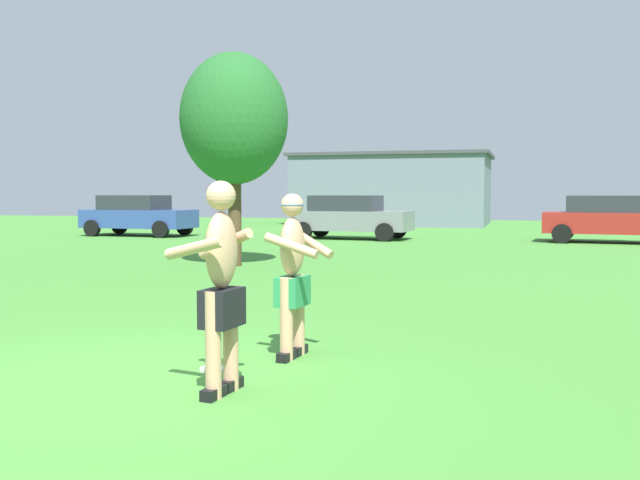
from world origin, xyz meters
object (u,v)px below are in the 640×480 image
object	(u,v)px
frisbee	(213,369)
player_with_cap	(293,268)
player_in_black	(221,281)
car_red_far_end	(610,218)
car_gray_near_post	(350,216)
tree_right_field	(234,120)
car_blue_mid_lot	(138,215)

from	to	relation	value
frisbee	player_with_cap	bearing A→B (deg)	51.82
player_in_black	car_red_far_end	distance (m)	20.83
car_gray_near_post	tree_right_field	xyz separation A→B (m)	(-0.23, -10.04, 2.48)
car_gray_near_post	car_blue_mid_lot	distance (m)	8.42
car_blue_mid_lot	car_red_far_end	bearing A→B (deg)	2.86
player_with_cap	player_in_black	size ratio (longest dim) A/B	0.95
player_in_black	car_red_far_end	world-z (taller)	player_in_black
frisbee	tree_right_field	bearing A→B (deg)	111.67
player_with_cap	tree_right_field	xyz separation A→B (m)	(-4.13, 8.28, 2.40)
car_blue_mid_lot	tree_right_field	world-z (taller)	tree_right_field
player_with_cap	car_gray_near_post	distance (m)	18.74
player_with_cap	player_in_black	world-z (taller)	player_in_black
player_in_black	car_red_far_end	xyz separation A→B (m)	(5.10, 20.19, -0.11)
player_with_cap	car_red_far_end	size ratio (longest dim) A/B	0.37
player_with_cap	player_in_black	xyz separation A→B (m)	(-0.16, -1.39, 0.03)
frisbee	tree_right_field	xyz separation A→B (m)	(-3.57, 8.99, 3.29)
car_red_far_end	car_gray_near_post	bearing A→B (deg)	-176.93
player_in_black	car_gray_near_post	bearing A→B (deg)	100.72
car_blue_mid_lot	player_in_black	bearing A→B (deg)	-57.86
player_in_black	car_gray_near_post	size ratio (longest dim) A/B	0.40
player_in_black	frisbee	bearing A→B (deg)	119.96
car_gray_near_post	car_red_far_end	distance (m)	8.84
player_with_cap	car_red_far_end	xyz separation A→B (m)	(4.94, 18.80, -0.08)
car_gray_near_post	car_red_far_end	xyz separation A→B (m)	(8.83, 0.47, 0.00)
car_gray_near_post	tree_right_field	size ratio (longest dim) A/B	0.92
player_with_cap	frisbee	xyz separation A→B (m)	(-0.56, -0.71, -0.89)
player_in_black	car_red_far_end	bearing A→B (deg)	75.84
player_in_black	frisbee	world-z (taller)	player_in_black
car_blue_mid_lot	car_red_far_end	size ratio (longest dim) A/B	0.98
car_red_far_end	tree_right_field	world-z (taller)	tree_right_field
car_gray_near_post	car_red_far_end	size ratio (longest dim) A/B	0.99
tree_right_field	car_gray_near_post	bearing A→B (deg)	88.67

